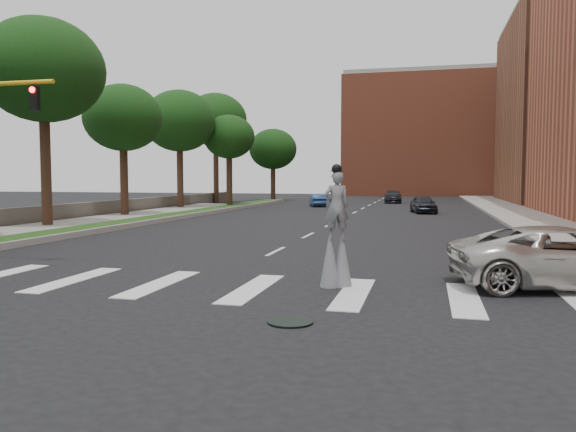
% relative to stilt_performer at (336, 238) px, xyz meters
% --- Properties ---
extents(ground_plane, '(160.00, 160.00, 0.00)m').
position_rel_stilt_performer_xyz_m(ground_plane, '(-3.30, -1.79, -1.27)').
color(ground_plane, black).
rests_on(ground_plane, ground).
extents(grass_median, '(2.00, 60.00, 0.25)m').
position_rel_stilt_performer_xyz_m(grass_median, '(-14.80, 18.21, -1.15)').
color(grass_median, '#1A3D11').
rests_on(grass_median, ground).
extents(median_curb, '(0.20, 60.00, 0.28)m').
position_rel_stilt_performer_xyz_m(median_curb, '(-13.75, 18.21, -1.13)').
color(median_curb, '#989893').
rests_on(median_curb, ground).
extents(sidewalk_right, '(5.00, 90.00, 0.18)m').
position_rel_stilt_performer_xyz_m(sidewalk_right, '(9.20, 23.21, -1.18)').
color(sidewalk_right, gray).
rests_on(sidewalk_right, ground).
extents(stone_wall, '(0.50, 56.00, 1.10)m').
position_rel_stilt_performer_xyz_m(stone_wall, '(-20.30, 20.21, -0.72)').
color(stone_wall, '#565149').
rests_on(stone_wall, ground).
extents(manhole, '(0.90, 0.90, 0.04)m').
position_rel_stilt_performer_xyz_m(manhole, '(-0.30, -3.79, -1.25)').
color(manhole, black).
rests_on(manhole, ground).
extents(building_backdrop, '(26.00, 14.00, 18.00)m').
position_rel_stilt_performer_xyz_m(building_backdrop, '(2.70, 76.21, 7.73)').
color(building_backdrop, '#B55539').
rests_on(building_backdrop, ground).
extents(stilt_performer, '(0.82, 0.64, 3.16)m').
position_rel_stilt_performer_xyz_m(stilt_performer, '(0.00, 0.00, 0.00)').
color(stilt_performer, '#362015').
rests_on(stilt_performer, ground).
extents(suv_crossing, '(6.05, 3.59, 1.58)m').
position_rel_stilt_performer_xyz_m(suv_crossing, '(5.70, 1.21, -0.48)').
color(suv_crossing, beige).
rests_on(suv_crossing, ground).
extents(car_near, '(2.39, 4.31, 1.39)m').
position_rel_stilt_performer_xyz_m(car_near, '(2.00, 30.95, -0.58)').
color(car_near, black).
rests_on(car_near, ground).
extents(car_mid, '(2.29, 3.85, 1.20)m').
position_rel_stilt_performer_xyz_m(car_mid, '(-7.89, 38.57, -0.67)').
color(car_mid, navy).
rests_on(car_mid, ground).
extents(car_far, '(2.10, 4.63, 1.32)m').
position_rel_stilt_performer_xyz_m(car_far, '(-1.31, 47.83, -0.61)').
color(car_far, black).
rests_on(car_far, ground).
extents(tree_2, '(6.65, 6.65, 11.48)m').
position_rel_stilt_performer_xyz_m(tree_2, '(-18.21, 12.73, 7.33)').
color(tree_2, '#362015').
rests_on(tree_2, ground).
extents(tree_3, '(5.49, 5.49, 9.30)m').
position_rel_stilt_performer_xyz_m(tree_3, '(-18.51, 21.48, 5.64)').
color(tree_3, '#362015').
rests_on(tree_3, ground).
extents(tree_4, '(6.31, 6.31, 10.41)m').
position_rel_stilt_performer_xyz_m(tree_4, '(-18.88, 31.56, 6.41)').
color(tree_4, '#362015').
rests_on(tree_4, ground).
extents(tree_5, '(6.64, 6.64, 11.72)m').
position_rel_stilt_performer_xyz_m(tree_5, '(-19.71, 42.41, 7.58)').
color(tree_5, '#362015').
rests_on(tree_5, ground).
extents(tree_6, '(4.72, 4.72, 8.51)m').
position_rel_stilt_performer_xyz_m(tree_6, '(-15.49, 34.87, 5.16)').
color(tree_6, '#362015').
rests_on(tree_6, ground).
extents(tree_7, '(5.62, 5.62, 8.50)m').
position_rel_stilt_performer_xyz_m(tree_7, '(-15.51, 50.13, 4.81)').
color(tree_7, '#362015').
rests_on(tree_7, ground).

